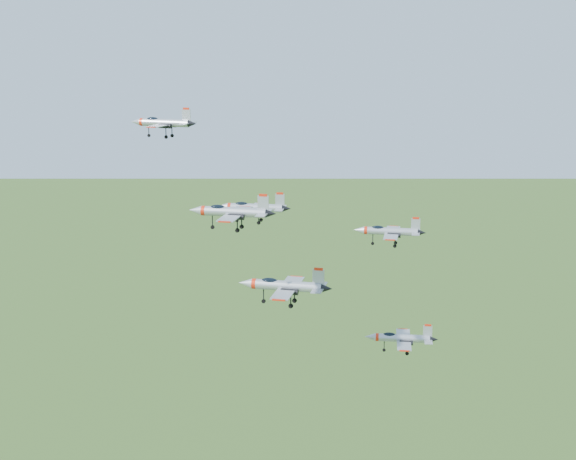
% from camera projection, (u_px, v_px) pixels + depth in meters
% --- Properties ---
extents(jet_lead, '(12.37, 10.15, 3.32)m').
position_uv_depth(jet_lead, '(162.00, 122.00, 135.98)').
color(jet_lead, '#9FA4AB').
extents(jet_left_high, '(11.28, 9.48, 3.03)m').
position_uv_depth(jet_left_high, '(253.00, 207.00, 119.93)').
color(jet_left_high, '#9FA4AB').
extents(jet_right_high, '(11.57, 9.64, 3.09)m').
position_uv_depth(jet_right_high, '(231.00, 212.00, 101.61)').
color(jet_right_high, '#9FA4AB').
extents(jet_left_low, '(11.46, 9.58, 3.07)m').
position_uv_depth(jet_left_low, '(389.00, 231.00, 126.42)').
color(jet_left_low, '#9FA4AB').
extents(jet_right_low, '(13.45, 11.19, 3.59)m').
position_uv_depth(jet_right_low, '(284.00, 285.00, 111.03)').
color(jet_right_low, '#9FA4AB').
extents(jet_trail, '(10.72, 9.04, 2.89)m').
position_uv_depth(jet_trail, '(400.00, 338.00, 117.74)').
color(jet_trail, '#9FA4AB').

